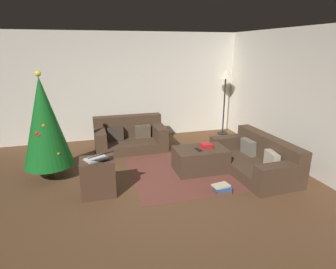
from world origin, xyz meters
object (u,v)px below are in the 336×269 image
object	(u,v)px
ottoman	(200,159)
gift_box	(206,146)
couch_left	(130,136)
tv_remote	(198,150)
couch_right	(257,159)
side_table	(98,177)
corner_lamp	(226,79)
laptop	(98,157)
christmas_tree	(44,122)
book_stack	(222,188)

from	to	relation	value
ottoman	gift_box	xyz separation A→B (m)	(0.12, 0.02, 0.26)
couch_left	gift_box	distance (m)	2.02
tv_remote	couch_right	bearing A→B (deg)	-20.40
ottoman	side_table	size ratio (longest dim) A/B	1.62
ottoman	couch_right	bearing A→B (deg)	-17.16
corner_lamp	side_table	bearing A→B (deg)	-143.80
couch_right	side_table	xyz separation A→B (m)	(-2.91, -0.10, 0.05)
gift_box	tv_remote	size ratio (longest dim) A/B	1.26
gift_box	laptop	world-z (taller)	laptop
couch_right	gift_box	xyz separation A→B (m)	(-0.90, 0.33, 0.23)
couch_right	gift_box	world-z (taller)	couch_right
ottoman	gift_box	bearing A→B (deg)	7.50
laptop	couch_right	bearing A→B (deg)	2.98
christmas_tree	side_table	size ratio (longest dim) A/B	3.19
ottoman	book_stack	size ratio (longest dim) A/B	2.97
laptop	book_stack	xyz separation A→B (m)	(1.89, -0.42, -0.58)
couch_right	corner_lamp	world-z (taller)	corner_lamp
gift_box	tv_remote	distance (m)	0.20
laptop	corner_lamp	size ratio (longest dim) A/B	0.28
gift_box	side_table	xyz separation A→B (m)	(-2.01, -0.42, -0.18)
corner_lamp	book_stack	bearing A→B (deg)	-116.18
couch_left	ottoman	xyz separation A→B (m)	(1.10, -1.61, -0.06)
tv_remote	christmas_tree	world-z (taller)	christmas_tree
ottoman	side_table	world-z (taller)	side_table
side_table	couch_left	bearing A→B (deg)	68.63
gift_box	couch_left	bearing A→B (deg)	127.28
couch_left	couch_right	distance (m)	2.86
christmas_tree	tv_remote	bearing A→B (deg)	-11.40
side_table	book_stack	size ratio (longest dim) A/B	1.83
couch_right	gift_box	distance (m)	0.99
couch_left	gift_box	bearing A→B (deg)	126.77
christmas_tree	couch_left	bearing A→B (deg)	35.77
side_table	book_stack	distance (m)	1.99
christmas_tree	book_stack	xyz separation A→B (m)	(2.72, -1.35, -0.95)
gift_box	book_stack	size ratio (longest dim) A/B	0.62
tv_remote	side_table	size ratio (longest dim) A/B	0.27
ottoman	gift_box	size ratio (longest dim) A/B	4.76
tv_remote	side_table	world-z (taller)	side_table
side_table	corner_lamp	bearing A→B (deg)	36.20
gift_box	laptop	xyz separation A→B (m)	(-1.98, -0.48, 0.17)
laptop	christmas_tree	bearing A→B (deg)	131.67
tv_remote	gift_box	bearing A→B (deg)	15.37
couch_left	couch_right	world-z (taller)	couch_left
book_stack	corner_lamp	world-z (taller)	corner_lamp
couch_right	book_stack	world-z (taller)	couch_right
tv_remote	corner_lamp	size ratio (longest dim) A/B	0.09
ottoman	laptop	bearing A→B (deg)	-166.03
couch_left	tv_remote	distance (m)	1.97
ottoman	gift_box	world-z (taller)	gift_box
ottoman	tv_remote	world-z (taller)	tv_remote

